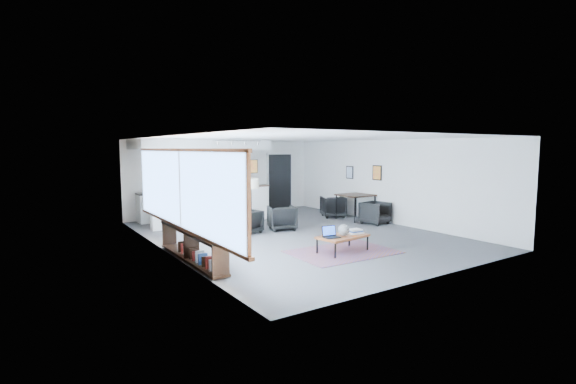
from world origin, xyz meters
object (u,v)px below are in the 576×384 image
ceramic_pot (344,230)px  armchair_left (246,221)px  dining_table (355,197)px  book_stack (355,231)px  dining_chair_near (375,214)px  armchair_right (282,217)px  laptop (330,234)px  floor_lamp (251,185)px  dining_chair_far (333,207)px  coffee_table (343,237)px  microwave (213,184)px

ceramic_pot → armchair_left: armchair_left is taller
ceramic_pot → dining_table: size_ratio=0.26×
book_stack → dining_chair_near: size_ratio=0.54×
book_stack → armchair_right: armchair_right is taller
armchair_left → dining_table: size_ratio=0.70×
armchair_left → dining_table: dining_table is taller
laptop → dining_chair_near: dining_chair_near is taller
laptop → book_stack: laptop is taller
laptop → floor_lamp: floor_lamp is taller
dining_chair_far → book_stack: bearing=81.1°
armchair_left → coffee_table: bearing=90.1°
armchair_left → microwave: bearing=-112.2°
coffee_table → dining_chair_far: size_ratio=1.88×
coffee_table → microwave: size_ratio=2.41×
floor_lamp → microwave: (0.26, 3.23, -0.21)m
floor_lamp → microwave: floor_lamp is taller
coffee_table → floor_lamp: (-0.64, 3.11, 0.96)m
armchair_right → dining_table: size_ratio=0.75×
floor_lamp → microwave: 3.24m
armchair_right → armchair_left: bearing=12.2°
dining_chair_near → dining_chair_far: 1.78m
floor_lamp → microwave: bearing=85.4°
armchair_left → microwave: 3.36m
ceramic_pot → dining_chair_near: dining_chair_near is taller
floor_lamp → dining_chair_near: bearing=-14.4°
ceramic_pot → armchair_left: (-0.80, 3.12, -0.16)m
ceramic_pot → floor_lamp: (-0.63, 3.14, 0.80)m
armchair_left → dining_chair_near: 4.09m
floor_lamp → dining_chair_near: size_ratio=2.33×
laptop → armchair_left: size_ratio=0.52×
armchair_left → armchair_right: bearing=158.8°
laptop → microwave: size_ratio=0.72×
dining_table → dining_chair_far: size_ratio=1.52×
armchair_left → book_stack: bearing=96.6°
ceramic_pot → microwave: microwave is taller
microwave → armchair_right: bearing=-78.8°
coffee_table → microwave: bearing=85.9°
dining_chair_near → dining_chair_far: bearing=86.5°
book_stack → microwave: (-0.76, 6.31, 0.67)m
dining_table → dining_chair_far: bearing=107.0°
book_stack → dining_table: bearing=47.2°
laptop → book_stack: (0.73, -0.00, -0.02)m
floor_lamp → dining_chair_far: floor_lamp is taller
ceramic_pot → dining_chair_near: 3.85m
coffee_table → armchair_right: armchair_right is taller
armchair_left → dining_chair_near: size_ratio=1.09×
ceramic_pot → armchair_left: size_ratio=0.37×
laptop → armchair_right: size_ratio=0.49×
book_stack → dining_chair_near: bearing=37.1°
armchair_left → dining_chair_far: size_ratio=1.07×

